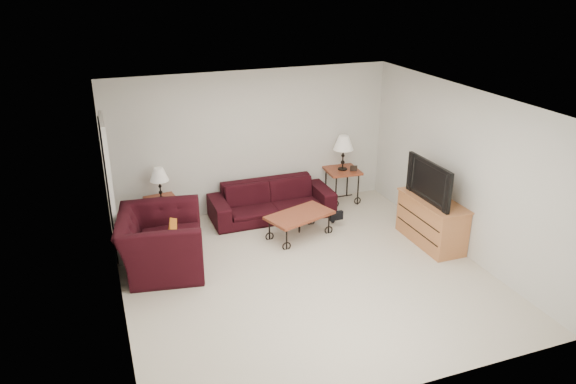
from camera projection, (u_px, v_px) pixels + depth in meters
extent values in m
plane|color=beige|center=(305.00, 274.00, 7.82)|extent=(5.00, 5.00, 0.00)
cube|color=silver|center=(252.00, 142.00, 9.52)|extent=(5.00, 0.02, 2.50)
cube|color=silver|center=(405.00, 287.00, 5.18)|extent=(5.00, 0.02, 2.50)
cube|color=silver|center=(113.00, 221.00, 6.55)|extent=(0.02, 5.00, 2.50)
cube|color=silver|center=(461.00, 171.00, 8.15)|extent=(0.02, 5.00, 2.50)
plane|color=white|center=(307.00, 101.00, 6.88)|extent=(5.00, 5.00, 0.00)
cube|color=black|center=(109.00, 190.00, 8.08)|extent=(0.08, 0.94, 2.04)
imported|color=black|center=(272.00, 200.00, 9.52)|extent=(2.13, 0.83, 0.62)
cube|color=#9A4227|center=(163.00, 214.00, 9.09)|extent=(0.55, 0.55, 0.54)
cube|color=#9A4227|center=(342.00, 186.00, 10.13)|extent=(0.63, 0.63, 0.64)
cube|color=black|center=(153.00, 201.00, 8.80)|extent=(0.11, 0.05, 0.09)
cube|color=black|center=(354.00, 168.00, 9.91)|extent=(0.13, 0.05, 0.11)
cube|color=#9A4227|center=(299.00, 225.00, 8.85)|extent=(1.19, 0.89, 0.40)
imported|color=black|center=(161.00, 242.00, 7.82)|extent=(1.36, 1.50, 0.86)
cube|color=orange|center=(172.00, 236.00, 7.79)|extent=(0.17, 0.40, 0.39)
cube|color=#C57749|center=(431.00, 221.00, 8.59)|extent=(0.51, 1.23, 0.74)
imported|color=black|center=(435.00, 181.00, 8.33)|extent=(0.14, 1.10, 0.63)
ellipsoid|color=black|center=(333.00, 211.00, 9.30)|extent=(0.36, 0.28, 0.47)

